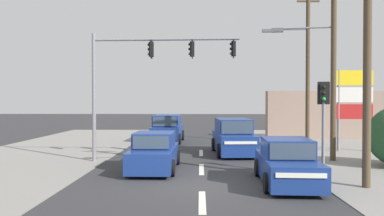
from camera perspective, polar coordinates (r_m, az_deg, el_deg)
name	(u,v)px	position (r m, az deg, el deg)	size (l,w,h in m)	color
ground_plane	(202,186)	(12.80, 1.51, -11.77)	(140.00, 140.00, 0.00)	#303033
lane_dash_near	(202,202)	(10.86, 1.57, -14.09)	(0.20, 2.40, 0.01)	silver
lane_dash_mid	(201,169)	(15.74, 1.45, -9.33)	(0.20, 2.40, 0.01)	silver
lane_dash_far	(201,153)	(20.67, 1.40, -6.83)	(0.20, 2.40, 0.01)	silver
kerb_left_verge	(11,164)	(18.73, -25.82, -7.74)	(8.00, 40.00, 0.02)	gray
utility_pole_foreground_right	(364,30)	(13.55, 24.67, 10.69)	(3.78, 0.60, 9.54)	#4C3D2B
utility_pole_midground_right	(330,61)	(18.97, 20.32, 6.78)	(3.77, 0.69, 8.80)	#4C3D2B
utility_pole_background_right	(306,59)	(24.88, 16.95, 7.12)	(3.78, 0.31, 10.24)	#4C3D2B
traffic_signal_mast	(144,69)	(17.64, -7.30, 5.97)	(6.89, 0.56, 6.00)	slate
pedestal_signal_right_kerb	(323,113)	(14.65, 19.40, -0.66)	(0.44, 0.30, 3.56)	slate
shopping_plaza_sign	(354,99)	(22.90, 23.42, 1.32)	(2.10, 0.16, 4.60)	slate
shopfront_wall_far	(346,115)	(30.57, 22.44, -0.98)	(12.00, 1.00, 3.60)	gray
sedan_receding_far	(155,153)	(15.59, -5.73, -6.83)	(1.94, 4.27, 1.56)	navy
suv_crossing_left	(233,138)	(20.26, 6.32, -4.49)	(2.27, 4.63, 1.90)	navy
suv_oncoming_near	(167,129)	(25.94, -3.77, -3.28)	(2.17, 4.59, 1.90)	navy
sedan_oncoming_mid	(287,164)	(13.31, 14.26, -8.22)	(2.02, 4.30, 1.56)	navy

